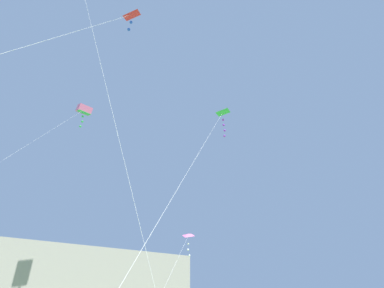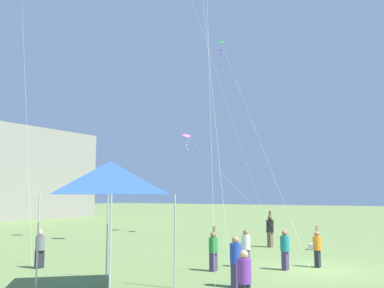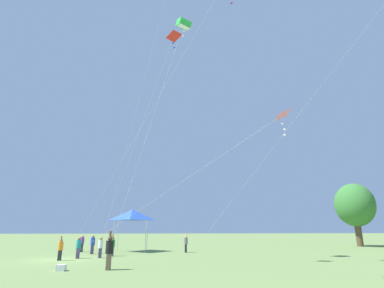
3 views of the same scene
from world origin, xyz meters
name	(u,v)px [view 3 (image 3 of 3)]	position (x,y,z in m)	size (l,w,h in m)	color
ground_plane	(61,260)	(0.00, 0.00, 0.00)	(220.00, 220.00, 0.00)	olive
tree_far_left	(355,205)	(-13.42, 32.13, 5.11)	(5.24, 4.71, 7.90)	brown
festival_tent	(132,215)	(-7.59, 4.22, 3.53)	(3.34, 3.34, 4.07)	#B7B7BC
cooler_box	(61,268)	(6.04, 1.92, 0.16)	(0.49, 0.43, 0.32)	white
person_black_shirt	(109,251)	(5.91, 4.38, 1.01)	(0.43, 0.43, 2.08)	brown
person_teal_shirt	(78,247)	(-0.91, 0.92, 0.84)	(0.37, 0.37, 1.56)	#473860
person_green_shirt	(113,245)	(-2.71, 3.22, 0.85)	(0.36, 0.36, 1.75)	#473860
person_blue_shirt	(93,244)	(-4.91, 1.10, 0.88)	(0.39, 0.39, 1.63)	#473860
person_white_shirt	(101,247)	(-1.16, 2.53, 0.83)	(0.36, 0.36, 1.53)	#473860
person_orange_shirt	(60,248)	(0.43, 0.02, 0.82)	(0.35, 0.35, 1.71)	#282833
person_purple_shirt	(82,243)	(-7.54, -0.47, 0.85)	(0.37, 0.37, 1.57)	#282833
person_grey_shirt	(186,243)	(-6.00, 9.57, 0.86)	(0.36, 0.36, 1.77)	#282833
kite_pink_delta_1	(279,118)	(10.30, 13.02, 7.60)	(10.31, 13.24, 7.99)	silver
kite_red_delta_2	(173,38)	(3.80, 7.74, 16.45)	(8.89, 6.92, 17.01)	silver
kite_green_box_4	(184,24)	(0.70, 8.76, 20.18)	(5.85, 5.46, 20.78)	silver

